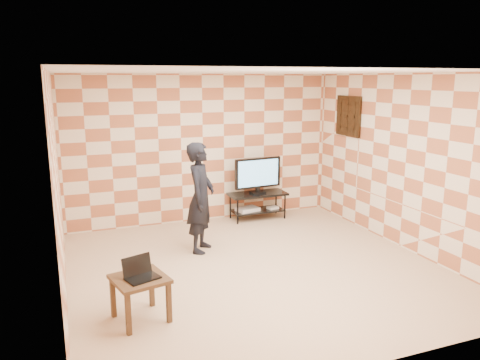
% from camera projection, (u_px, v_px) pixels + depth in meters
% --- Properties ---
extents(floor, '(5.00, 5.00, 0.00)m').
position_uv_depth(floor, '(255.00, 268.00, 6.59)').
color(floor, tan).
rests_on(floor, ground).
extents(wall_back, '(5.00, 0.02, 2.70)m').
position_uv_depth(wall_back, '(203.00, 149.00, 8.59)').
color(wall_back, beige).
rests_on(wall_back, ground).
extents(wall_front, '(5.00, 0.02, 2.70)m').
position_uv_depth(wall_front, '(369.00, 229.00, 4.03)').
color(wall_front, beige).
rests_on(wall_front, ground).
extents(wall_left, '(0.02, 5.00, 2.70)m').
position_uv_depth(wall_left, '(58.00, 190.00, 5.43)').
color(wall_left, beige).
rests_on(wall_left, ground).
extents(wall_right, '(0.02, 5.00, 2.70)m').
position_uv_depth(wall_right, '(406.00, 163.00, 7.18)').
color(wall_right, beige).
rests_on(wall_right, ground).
extents(ceiling, '(5.00, 5.00, 0.02)m').
position_uv_depth(ceiling, '(257.00, 72.00, 6.02)').
color(ceiling, white).
rests_on(ceiling, wall_back).
extents(wall_art, '(0.04, 0.72, 0.72)m').
position_uv_depth(wall_art, '(348.00, 116.00, 8.46)').
color(wall_art, black).
rests_on(wall_art, wall_right).
extents(tv_stand, '(1.09, 0.49, 0.50)m').
position_uv_depth(tv_stand, '(258.00, 200.00, 8.85)').
color(tv_stand, black).
rests_on(tv_stand, floor).
extents(tv, '(0.93, 0.20, 0.67)m').
position_uv_depth(tv, '(258.00, 174.00, 8.74)').
color(tv, black).
rests_on(tv, tv_stand).
extents(dvd_player, '(0.45, 0.36, 0.07)m').
position_uv_depth(dvd_player, '(248.00, 209.00, 8.80)').
color(dvd_player, silver).
rests_on(dvd_player, tv_stand).
extents(game_console, '(0.23, 0.18, 0.05)m').
position_uv_depth(game_console, '(273.00, 208.00, 8.95)').
color(game_console, silver).
rests_on(game_console, tv_stand).
extents(side_table, '(0.66, 0.66, 0.50)m').
position_uv_depth(side_table, '(140.00, 285.00, 5.10)').
color(side_table, '#352417').
rests_on(side_table, floor).
extents(laptop, '(0.41, 0.37, 0.23)m').
position_uv_depth(laptop, '(140.00, 273.00, 5.07)').
color(laptop, black).
rests_on(laptop, side_table).
extents(person, '(0.67, 0.74, 1.69)m').
position_uv_depth(person, '(201.00, 198.00, 7.10)').
color(person, black).
rests_on(person, floor).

